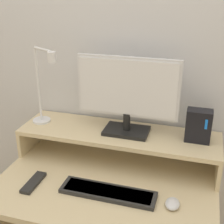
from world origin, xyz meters
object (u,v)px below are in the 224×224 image
(remote_control, at_px, (34,183))
(mouse, at_px, (172,204))
(keyboard, at_px, (108,192))
(desk_lamp, at_px, (44,90))
(monitor, at_px, (127,93))
(router_dock, at_px, (198,126))

(remote_control, bearing_deg, mouse, 2.37)
(remote_control, bearing_deg, keyboard, 4.58)
(desk_lamp, xyz_separation_m, keyboard, (0.43, -0.28, -0.34))
(monitor, xyz_separation_m, keyboard, (-0.00, -0.30, -0.35))
(monitor, distance_m, desk_lamp, 0.43)
(desk_lamp, height_order, router_dock, desk_lamp)
(monitor, relative_size, router_dock, 3.15)
(router_dock, distance_m, remote_control, 0.81)
(monitor, xyz_separation_m, remote_control, (-0.35, -0.33, -0.36))
(monitor, relative_size, remote_control, 3.10)
(desk_lamp, distance_m, router_dock, 0.78)
(desk_lamp, bearing_deg, remote_control, -75.69)
(mouse, bearing_deg, remote_control, -177.63)
(router_dock, xyz_separation_m, remote_control, (-0.70, -0.34, -0.23))
(desk_lamp, xyz_separation_m, router_dock, (0.78, 0.04, -0.11))
(monitor, bearing_deg, remote_control, -136.75)
(mouse, relative_size, remote_control, 0.50)
(mouse, bearing_deg, monitor, 131.98)
(mouse, bearing_deg, router_dock, 77.85)
(monitor, xyz_separation_m, desk_lamp, (-0.43, -0.03, -0.02))
(desk_lamp, height_order, keyboard, desk_lamp)
(keyboard, bearing_deg, remote_control, -175.42)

